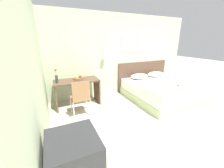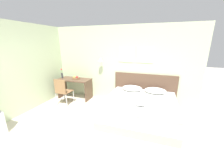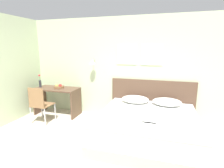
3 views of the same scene
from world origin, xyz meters
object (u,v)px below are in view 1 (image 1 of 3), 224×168
desk_chair (81,96)px  television (74,158)px  desk (77,88)px  flower_vase (56,77)px  fruit_bowl (78,78)px  pillow_left (139,76)px  bed (161,91)px  headboard (142,76)px  folded_towel_mid_bed (185,87)px  throw_blanket (178,88)px  folded_towel_near_foot (174,85)px  pillow_right (156,74)px

desk_chair → television: size_ratio=1.90×
desk → flower_vase: bearing=-176.5°
desk_chair → fruit_bowl: (0.11, 0.69, 0.26)m
fruit_bowl → desk: bearing=-161.9°
pillow_left → desk: size_ratio=0.55×
bed → desk_chair: size_ratio=2.15×
headboard → folded_towel_mid_bed: headboard is taller
bed → folded_towel_mid_bed: size_ratio=5.89×
fruit_bowl → television: television is taller
throw_blanket → flower_vase: (-3.08, 1.21, 0.36)m
folded_towel_mid_bed → bed: bearing=98.6°
pillow_left → folded_towel_mid_bed: size_ratio=1.96×
throw_blanket → desk: size_ratio=1.57×
fruit_bowl → bed: bearing=-15.2°
throw_blanket → flower_vase: flower_vase is taller
folded_towel_near_foot → fruit_bowl: bearing=156.0°
throw_blanket → desk_chair: size_ratio=2.07×
pillow_right → folded_towel_mid_bed: size_ratio=1.96×
pillow_left → folded_towel_near_foot: bearing=-71.5°
flower_vase → fruit_bowl: bearing=5.1°
flower_vase → television: flower_vase is taller
pillow_left → throw_blanket: bearing=-74.0°
headboard → folded_towel_near_foot: bearing=-89.5°
desk_chair → fruit_bowl: 0.74m
folded_towel_near_foot → pillow_right: bearing=72.8°
folded_towel_mid_bed → television: (-3.23, -1.32, 0.20)m
folded_towel_near_foot → fruit_bowl: size_ratio=1.28×
desk → fruit_bowl: bearing=18.1°
folded_towel_mid_bed → pillow_right: bearing=79.6°
bed → flower_vase: flower_vase is taller
headboard → flower_vase: 3.13m
desk_chair → flower_vase: bearing=126.0°
folded_towel_mid_bed → throw_blanket: bearing=128.0°
folded_towel_mid_bed → desk_chair: 2.83m
pillow_left → throw_blanket: 1.36m
bed → fruit_bowl: (-2.51, 0.68, 0.54)m
throw_blanket → desk_chair: desk_chair is taller
headboard → fruit_bowl: (-2.51, -0.35, 0.27)m
pillow_left → television: bearing=-134.9°
desk_chair → pillow_right: bearing=13.6°
desk_chair → bed: bearing=0.1°
pillow_left → fruit_bowl: bearing=-179.1°
headboard → folded_towel_near_foot: 1.48m
throw_blanket → headboard: bearing=90.0°
headboard → desk_chair: bearing=-158.4°
headboard → pillow_left: 0.50m
folded_towel_mid_bed → fruit_bowl: fruit_bowl is taller
bed → desk: bearing=165.5°
bed → fruit_bowl: size_ratio=7.21×
folded_towel_mid_bed → television: size_ratio=0.70×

